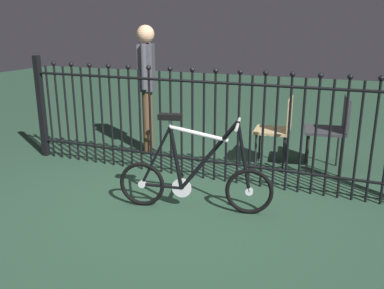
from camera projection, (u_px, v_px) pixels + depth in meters
The scene contains 6 objects.
ground_plane at pixel (172, 208), 3.74m from camera, with size 20.00×20.00×0.00m, color #24402F.
iron_fence at pixel (200, 122), 4.30m from camera, with size 4.36×0.07×1.25m.
bicycle at pixel (194, 177), 3.63m from camera, with size 1.37×0.44×0.88m.
chair_tan at pixel (279, 126), 4.66m from camera, with size 0.43×0.42×0.83m.
chair_charcoal at pixel (333, 126), 4.56m from camera, with size 0.50×0.50×0.85m.
person_visitor at pixel (147, 78), 5.16m from camera, with size 0.27×0.45×1.60m.
Camera 1 is at (1.47, -3.10, 1.62)m, focal length 38.40 mm.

